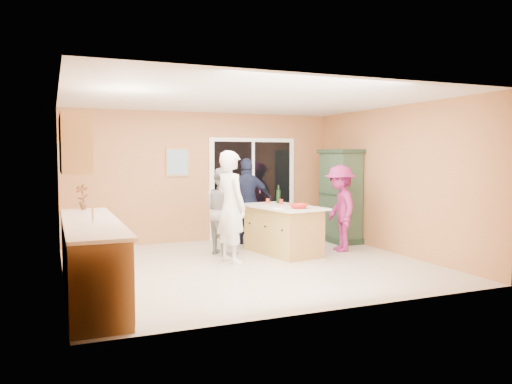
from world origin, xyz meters
name	(u,v)px	position (x,y,z in m)	size (l,w,h in m)	color
floor	(250,265)	(0.00, 0.00, 0.00)	(5.50, 5.50, 0.00)	beige
ceiling	(249,99)	(0.00, 0.00, 2.60)	(5.50, 5.00, 0.10)	silver
wall_back	(204,177)	(0.00, 2.50, 1.30)	(5.50, 0.10, 2.60)	#E5A05E
wall_front	(333,194)	(0.00, -2.50, 1.30)	(5.50, 0.10, 2.60)	#E5A05E
wall_left	(61,187)	(-2.75, 0.00, 1.30)	(0.10, 5.00, 2.60)	#E5A05E
wall_right	(394,180)	(2.75, 0.00, 1.30)	(0.10, 5.00, 2.60)	#E5A05E
left_cabinet_run	(92,262)	(-2.45, -1.05, 0.46)	(0.65, 3.05, 1.24)	#B59446
upper_cabinets	(74,144)	(-2.58, -0.20, 1.88)	(0.35, 1.60, 0.75)	#B59446
sliding_door	(253,188)	(1.05, 2.46, 1.05)	(1.90, 0.07, 2.10)	white
framed_picture	(178,162)	(-0.55, 2.48, 1.60)	(0.46, 0.04, 0.56)	tan
kitchen_island	(283,231)	(0.90, 0.68, 0.40)	(1.14, 1.74, 0.85)	#B59446
green_hutch	(340,197)	(2.49, 1.34, 0.90)	(0.53, 1.01, 1.85)	#1E3021
woman_white	(231,207)	(-0.20, 0.31, 0.90)	(0.66, 0.43, 1.81)	silver
woman_grey	(223,211)	(-0.09, 1.05, 0.76)	(0.74, 0.58, 1.52)	#9E9EA0
woman_navy	(247,201)	(0.69, 1.86, 0.84)	(0.99, 0.41, 1.68)	#1B203C
woman_magenta	(340,208)	(1.96, 0.48, 0.78)	(1.01, 0.58, 1.56)	#901F51
serving_bowl	(299,206)	(0.96, 0.19, 0.88)	(0.31, 0.31, 0.08)	red
tulip_vase	(83,197)	(-2.45, 0.46, 1.13)	(0.20, 0.13, 0.38)	#AA1120
tumbler_near	(281,202)	(0.96, 0.87, 0.90)	(0.07, 0.07, 0.10)	red
tumbler_far	(268,201)	(0.82, 1.17, 0.89)	(0.07, 0.07, 0.10)	red
wine_bottle	(278,196)	(1.04, 1.16, 0.98)	(0.08, 0.08, 0.34)	black
white_plate	(277,208)	(0.63, 0.34, 0.85)	(0.21, 0.21, 0.01)	white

